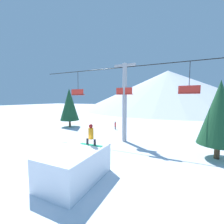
{
  "coord_description": "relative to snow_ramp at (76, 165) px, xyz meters",
  "views": [
    {
      "loc": [
        6.12,
        -6.43,
        4.74
      ],
      "look_at": [
        0.7,
        5.25,
        3.6
      ],
      "focal_mm": 24.0,
      "sensor_mm": 36.0,
      "label": 1
    }
  ],
  "objects": [
    {
      "name": "pine_tree_near",
      "position": [
        8.11,
        7.29,
        2.76
      ],
      "size": [
        3.01,
        3.01,
        6.19
      ],
      "color": "#4C3823",
      "rests_on": "ground_plane"
    },
    {
      "name": "snowboarder",
      "position": [
        0.3,
        1.19,
        1.57
      ],
      "size": [
        1.57,
        0.33,
        1.36
      ],
      "color": "#1E9E6B",
      "rests_on": "snow_ramp"
    },
    {
      "name": "snow_ramp",
      "position": [
        0.0,
        0.0,
        0.0
      ],
      "size": [
        2.57,
        4.01,
        1.8
      ],
      "color": "white",
      "rests_on": "ground_plane"
    },
    {
      "name": "distant_skier",
      "position": [
        -3.78,
        14.33,
        -0.23
      ],
      "size": [
        0.24,
        0.24,
        1.23
      ],
      "color": "black",
      "rests_on": "ground_plane"
    },
    {
      "name": "chairlift",
      "position": [
        -0.25,
        8.81,
        3.98
      ],
      "size": [
        22.05,
        0.49,
        8.53
      ],
      "color": "#9E9EA3",
      "rests_on": "ground_plane"
    },
    {
      "name": "pine_tree_far",
      "position": [
        -11.73,
        13.17,
        2.89
      ],
      "size": [
        3.13,
        3.13,
        6.48
      ],
      "color": "#4C3823",
      "rests_on": "ground_plane"
    },
    {
      "name": "mountain_ridge",
      "position": [
        -0.7,
        67.1,
        7.85
      ],
      "size": [
        77.18,
        77.18,
        17.51
      ],
      "color": "silver",
      "rests_on": "ground_plane"
    },
    {
      "name": "ground_plane",
      "position": [
        -0.7,
        -0.24,
        -0.9
      ],
      "size": [
        220.0,
        220.0,
        0.0
      ],
      "primitive_type": "plane",
      "color": "white"
    }
  ]
}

